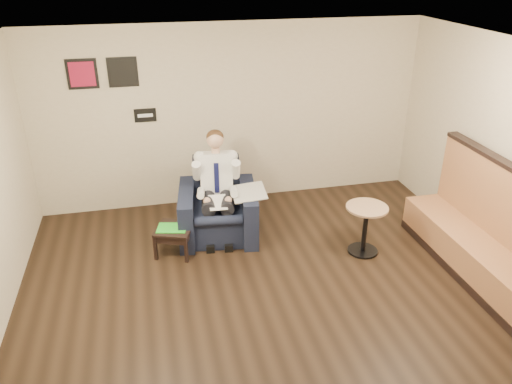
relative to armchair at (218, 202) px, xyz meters
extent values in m
plane|color=black|center=(0.43, -1.86, -0.52)|extent=(6.00, 6.00, 0.00)
cube|color=beige|center=(0.43, 1.14, 0.88)|extent=(6.00, 0.02, 2.80)
cube|color=white|center=(0.43, -1.86, 2.28)|extent=(6.00, 6.00, 0.02)
cube|color=black|center=(-0.87, 1.13, 0.98)|extent=(0.32, 0.02, 0.20)
cube|color=#A31437|center=(-1.67, 1.13, 1.63)|extent=(0.42, 0.03, 0.42)
cube|color=black|center=(-1.12, 1.13, 1.63)|extent=(0.42, 0.03, 0.42)
cube|color=black|center=(0.00, 0.00, 0.00)|extent=(1.20, 1.20, 1.04)
cube|color=white|center=(-0.03, -0.25, 0.12)|extent=(0.26, 0.35, 0.01)
cube|color=silver|center=(0.42, -0.17, 0.19)|extent=(0.49, 0.60, 0.01)
cube|color=black|center=(-0.64, -0.36, -0.33)|extent=(0.61, 0.61, 0.38)
cube|color=#2AD62B|center=(-0.67, -0.36, -0.13)|extent=(0.44, 0.35, 0.01)
cylinder|color=white|center=(-0.46, -0.32, -0.09)|extent=(0.09, 0.09, 0.08)
cube|color=black|center=(-0.55, -0.24, -0.13)|extent=(0.13, 0.11, 0.01)
cube|color=#9E653D|center=(3.02, -1.76, 0.18)|extent=(0.65, 2.75, 1.41)
cylinder|color=#A87E5B|center=(1.84, -0.91, -0.17)|extent=(0.64, 0.64, 0.69)
camera|label=1|loc=(-0.87, -6.20, 3.18)|focal=35.00mm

